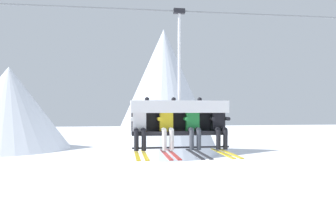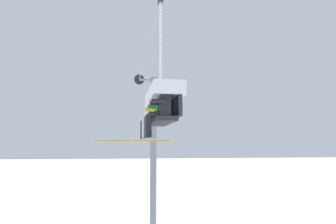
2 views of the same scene
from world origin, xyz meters
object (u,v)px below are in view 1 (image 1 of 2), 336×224
at_px(skier_yellow, 167,124).
at_px(skier_black, 219,124).
at_px(skier_green, 193,124).
at_px(skier_white, 140,124).
at_px(chairlift_chair, 179,112).

xyz_separation_m(skier_yellow, skier_black, (1.32, -0.01, -0.02)).
relative_size(skier_yellow, skier_green, 1.00).
height_order(skier_yellow, skier_green, same).
relative_size(skier_white, skier_green, 1.00).
bearing_deg(skier_green, chairlift_chair, 147.33).
height_order(skier_white, skier_yellow, same).
height_order(skier_green, skier_black, skier_green).
bearing_deg(skier_yellow, skier_black, -0.30).
bearing_deg(skier_white, chairlift_chair, 12.22).
relative_size(skier_white, skier_black, 1.00).
distance_m(chairlift_chair, skier_black, 1.06).
xyz_separation_m(chairlift_chair, skier_green, (0.33, -0.21, -0.29)).
distance_m(chairlift_chair, skier_green, 0.49).
height_order(skier_white, skier_green, same).
distance_m(skier_green, skier_black, 0.66).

